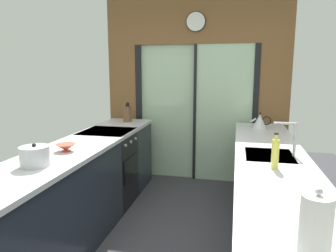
{
  "coord_description": "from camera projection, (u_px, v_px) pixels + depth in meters",
  "views": [
    {
      "loc": [
        0.59,
        -2.22,
        1.65
      ],
      "look_at": [
        -0.08,
        0.9,
        1.07
      ],
      "focal_mm": 33.8,
      "sensor_mm": 36.0,
      "label": 1
    }
  ],
  "objects": [
    {
      "name": "ground_plane",
      "position": [
        170.0,
        239.0,
        3.13
      ],
      "size": [
        5.04,
        7.6,
        0.02
      ],
      "primitive_type": "cube",
      "color": "#38383D"
    },
    {
      "name": "back_wall_unit",
      "position": [
        195.0,
        78.0,
        4.59
      ],
      "size": [
        2.64,
        0.12,
        2.7
      ],
      "color": "brown",
      "rests_on": "ground_plane"
    },
    {
      "name": "left_counter_run",
      "position": [
        58.0,
        205.0,
        2.79
      ],
      "size": [
        0.62,
        3.8,
        0.92
      ],
      "color": "#1E232D",
      "rests_on": "ground_plane"
    },
    {
      "name": "right_counter_run",
      "position": [
        272.0,
        217.0,
        2.57
      ],
      "size": [
        0.62,
        3.8,
        0.92
      ],
      "color": "#1E232D",
      "rests_on": "ground_plane"
    },
    {
      "name": "sink_faucet",
      "position": [
        291.0,
        134.0,
        2.67
      ],
      "size": [
        0.19,
        0.02,
        0.29
      ],
      "color": "#B7BABC",
      "rests_on": "right_counter_run"
    },
    {
      "name": "oven_range",
      "position": [
        108.0,
        168.0,
        3.87
      ],
      "size": [
        0.6,
        0.6,
        0.92
      ],
      "color": "black",
      "rests_on": "ground_plane"
    },
    {
      "name": "mixing_bowl_far",
      "position": [
        66.0,
        147.0,
        2.84
      ],
      "size": [
        0.18,
        0.18,
        0.07
      ],
      "color": "#BC4C38",
      "rests_on": "left_counter_run"
    },
    {
      "name": "knife_block",
      "position": [
        128.0,
        114.0,
        4.43
      ],
      "size": [
        0.08,
        0.14,
        0.28
      ],
      "color": "brown",
      "rests_on": "left_counter_run"
    },
    {
      "name": "stock_pot",
      "position": [
        35.0,
        156.0,
        2.4
      ],
      "size": [
        0.22,
        0.22,
        0.18
      ],
      "color": "#B7BABC",
      "rests_on": "left_counter_run"
    },
    {
      "name": "kettle",
      "position": [
        260.0,
        121.0,
        3.96
      ],
      "size": [
        0.26,
        0.17,
        0.2
      ],
      "color": "#B7BABC",
      "rests_on": "right_counter_run"
    },
    {
      "name": "soap_bottle",
      "position": [
        275.0,
        153.0,
        2.34
      ],
      "size": [
        0.06,
        0.06,
        0.27
      ],
      "color": "#D1CC4C",
      "rests_on": "right_counter_run"
    },
    {
      "name": "paper_towel_roll",
      "position": [
        315.0,
        234.0,
        1.14
      ],
      "size": [
        0.13,
        0.13,
        0.32
      ],
      "color": "#B7BABC",
      "rests_on": "right_counter_run"
    }
  ]
}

